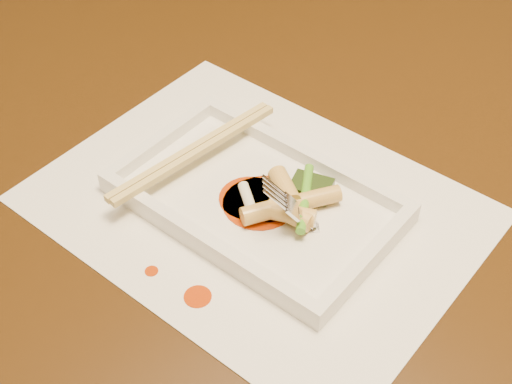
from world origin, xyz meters
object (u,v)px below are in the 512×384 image
Objects in this scene: plate_base at (256,203)px; table at (323,202)px; chopstick_a at (191,150)px; fork at (334,163)px; placemat at (256,206)px.

table is at bearing 92.67° from plate_base.
chopstick_a is at bearing 180.00° from plate_base.
chopstick_a is (-0.08, 0.00, 0.02)m from plate_base.
table is at bearing 60.02° from chopstick_a.
plate_base is (0.01, -0.13, 0.11)m from table.
plate_base is at bearing -165.58° from fork.
placemat is 0.00m from plate_base.
placemat is 0.09m from chopstick_a.
table is 6.94× the size of chopstick_a.
chopstick_a is at bearing -119.98° from table.
table is 0.17m from placemat.
plate_base is 1.86× the size of fork.
table is 0.20m from chopstick_a.
placemat is at bearing 0.00° from chopstick_a.
fork is (0.15, 0.02, 0.06)m from chopstick_a.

